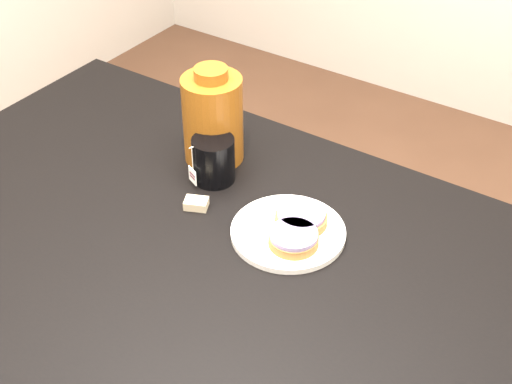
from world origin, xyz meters
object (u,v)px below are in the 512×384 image
Objects in this scene: table at (206,286)px; bagel_front at (294,238)px; bagel_back at (301,217)px; teabag_pouch at (196,204)px; mug at (213,159)px; plate at (288,231)px; bagel_package at (213,118)px.

bagel_front is at bearing 38.60° from table.
bagel_back is 0.21m from teabag_pouch.
plate is at bearing 7.75° from mug.
bagel_back is 0.52× the size of bagel_package.
bagel_front reaches higher than teabag_pouch.
teabag_pouch is at bearing -65.26° from bagel_package.
bagel_back is 0.85× the size of bagel_front.
bagel_back reaches higher than table.
bagel_front is (0.03, -0.03, 0.02)m from plate.
teabag_pouch is at bearing -171.15° from plate.
bagel_front reaches higher than table.
plate is 1.56× the size of mug.
mug is 0.11m from teabag_pouch.
table is 0.36m from bagel_package.
bagel_front reaches higher than plate.
plate is 4.77× the size of teabag_pouch.
bagel_back is (0.01, 0.03, 0.02)m from plate.
bagel_package is (-0.07, 0.16, 0.09)m from teabag_pouch.
mug is at bearing -54.63° from bagel_package.
table is at bearing -56.99° from bagel_package.
bagel_back reaches higher than teabag_pouch.
teabag_pouch is (-0.20, -0.06, -0.02)m from bagel_back.
bagel_back is at bearing 107.93° from bagel_front.
teabag_pouch is (0.03, -0.10, -0.04)m from mug.
plate is at bearing -106.19° from bagel_back.
table is 0.19m from bagel_front.
bagel_back and bagel_front have the same top height.
bagel_back is 0.30m from bagel_package.
plate is 1.01× the size of bagel_package.
mug is at bearing 163.35° from plate.
table is 6.53× the size of plate.
teabag_pouch is (-0.19, -0.03, 0.00)m from plate.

